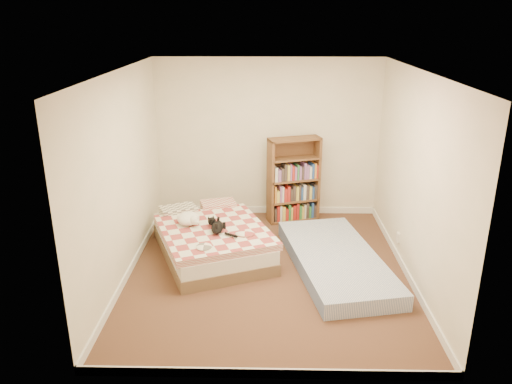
{
  "coord_description": "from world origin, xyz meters",
  "views": [
    {
      "loc": [
        -0.03,
        -5.67,
        3.1
      ],
      "look_at": [
        -0.15,
        0.3,
        0.96
      ],
      "focal_mm": 35.0,
      "sensor_mm": 36.0,
      "label": 1
    }
  ],
  "objects_px": {
    "bookshelf": "(293,189)",
    "floor_mattress": "(336,261)",
    "bed": "(212,238)",
    "white_dog": "(189,219)",
    "black_cat": "(218,226)"
  },
  "relations": [
    {
      "from": "black_cat",
      "to": "white_dog",
      "type": "xyz_separation_m",
      "value": [
        -0.4,
        0.2,
        0.02
      ]
    },
    {
      "from": "bookshelf",
      "to": "white_dog",
      "type": "bearing_deg",
      "value": -157.08
    },
    {
      "from": "bookshelf",
      "to": "floor_mattress",
      "type": "xyz_separation_m",
      "value": [
        0.48,
        -1.62,
        -0.41
      ]
    },
    {
      "from": "bookshelf",
      "to": "black_cat",
      "type": "height_order",
      "value": "bookshelf"
    },
    {
      "from": "white_dog",
      "to": "floor_mattress",
      "type": "bearing_deg",
      "value": -10.6
    },
    {
      "from": "bed",
      "to": "bookshelf",
      "type": "distance_m",
      "value": 1.72
    },
    {
      "from": "bookshelf",
      "to": "floor_mattress",
      "type": "height_order",
      "value": "bookshelf"
    },
    {
      "from": "black_cat",
      "to": "white_dog",
      "type": "height_order",
      "value": "white_dog"
    },
    {
      "from": "floor_mattress",
      "to": "black_cat",
      "type": "xyz_separation_m",
      "value": [
        -1.53,
        0.18,
        0.39
      ]
    },
    {
      "from": "black_cat",
      "to": "floor_mattress",
      "type": "bearing_deg",
      "value": -33.65
    },
    {
      "from": "bookshelf",
      "to": "black_cat",
      "type": "bearing_deg",
      "value": -143.78
    },
    {
      "from": "bed",
      "to": "bookshelf",
      "type": "relative_size",
      "value": 1.61
    },
    {
      "from": "bed",
      "to": "white_dog",
      "type": "distance_m",
      "value": 0.42
    },
    {
      "from": "bookshelf",
      "to": "black_cat",
      "type": "distance_m",
      "value": 1.79
    },
    {
      "from": "bookshelf",
      "to": "white_dog",
      "type": "height_order",
      "value": "bookshelf"
    }
  ]
}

